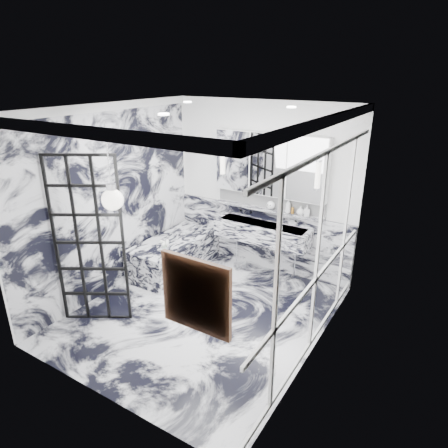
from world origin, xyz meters
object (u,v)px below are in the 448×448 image
Objects in this scene: crittall_door at (89,242)px; trough_sink at (262,232)px; mirror_cabinet at (270,165)px; bathtub at (175,254)px.

trough_sink is at bearing 30.29° from crittall_door.
trough_sink is at bearing -90.00° from mirror_cabinet.
crittall_door is at bearing -117.24° from mirror_cabinet.
trough_sink is 0.84× the size of mirror_cabinet.
bathtub is (-1.33, -0.66, -0.45)m from trough_sink.
trough_sink is 1.10m from mirror_cabinet.
crittall_door is 1.38× the size of bathtub.
mirror_cabinet is (-0.00, 0.17, 1.09)m from trough_sink.
trough_sink is (1.31, 2.38, -0.41)m from crittall_door.
mirror_cabinet is at bearing 32.06° from bathtub.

